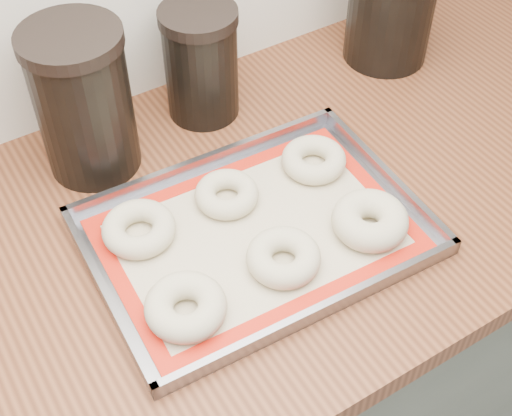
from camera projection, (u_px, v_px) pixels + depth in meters
cabinet at (292, 345)px, 1.44m from camera, size 3.00×0.65×0.86m
countertop at (302, 189)px, 1.11m from camera, size 3.06×0.68×0.04m
baking_tray at (256, 233)px, 1.01m from camera, size 0.47×0.35×0.03m
baking_mat at (256, 234)px, 1.01m from camera, size 0.43×0.31×0.00m
bagel_front_left at (186, 307)px, 0.90m from camera, size 0.12×0.12×0.04m
bagel_front_mid at (284, 257)px, 0.96m from camera, size 0.13×0.13×0.04m
bagel_front_right at (370, 220)px, 1.00m from camera, size 0.12×0.12×0.04m
bagel_back_left at (139, 229)px, 1.00m from camera, size 0.13×0.13×0.03m
bagel_back_mid at (227, 194)px, 1.04m from camera, size 0.11×0.11×0.03m
bagel_back_right at (314, 160)px, 1.09m from camera, size 0.10×0.10×0.03m
canister_left at (83, 102)px, 1.03m from camera, size 0.15×0.15×0.24m
canister_mid at (201, 63)px, 1.14m from camera, size 0.12×0.12×0.19m
canister_right at (391, 3)px, 1.24m from camera, size 0.16×0.16×0.21m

